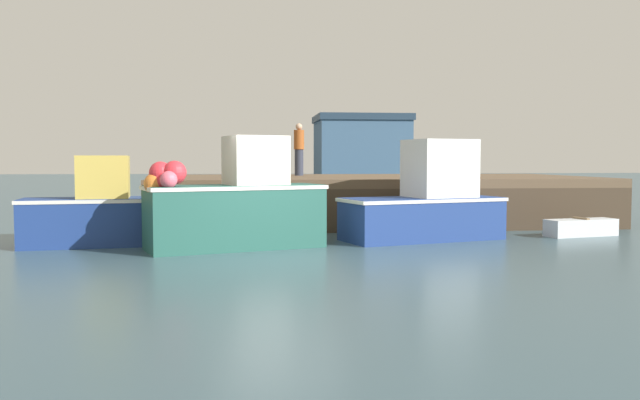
# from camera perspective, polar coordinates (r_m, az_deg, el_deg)

# --- Properties ---
(ground) EXTENTS (120.00, 160.00, 0.10)m
(ground) POSITION_cam_1_polar(r_m,az_deg,el_deg) (13.15, -3.52, -5.20)
(ground) COLOR #38515B
(pier) EXTENTS (13.29, 6.89, 1.41)m
(pier) POSITION_cam_1_polar(r_m,az_deg,el_deg) (20.64, 4.71, 1.33)
(pier) COLOR brown
(pier) RESTS_ON ground
(fishing_boat_near_left) EXTENTS (3.03, 1.61, 2.03)m
(fishing_boat_near_left) POSITION_cam_1_polar(r_m,az_deg,el_deg) (15.75, -19.05, -0.87)
(fishing_boat_near_left) COLOR navy
(fishing_boat_near_left) RESTS_ON ground
(fishing_boat_near_right) EXTENTS (4.09, 2.51, 2.45)m
(fishing_boat_near_right) POSITION_cam_1_polar(r_m,az_deg,el_deg) (14.54, -7.38, -0.37)
(fishing_boat_near_right) COLOR #23564C
(fishing_boat_near_right) RESTS_ON ground
(fishing_boat_mid) EXTENTS (4.18, 2.57, 2.42)m
(fishing_boat_mid) POSITION_cam_1_polar(r_m,az_deg,el_deg) (16.25, 9.18, -0.25)
(fishing_boat_mid) COLOR navy
(fishing_boat_mid) RESTS_ON ground
(rowboat) EXTENTS (1.97, 1.00, 0.47)m
(rowboat) POSITION_cam_1_polar(r_m,az_deg,el_deg) (18.06, 21.49, -2.22)
(rowboat) COLOR silver
(rowboat) RESTS_ON ground
(dockworker) EXTENTS (0.34, 0.34, 1.73)m
(dockworker) POSITION_cam_1_polar(r_m,az_deg,el_deg) (22.09, -1.82, 4.37)
(dockworker) COLOR #2D3342
(dockworker) RESTS_ON pier
(warehouse) EXTENTS (7.11, 6.19, 5.38)m
(warehouse) POSITION_cam_1_polar(r_m,az_deg,el_deg) (51.87, 3.55, 4.32)
(warehouse) COLOR #385675
(warehouse) RESTS_ON ground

